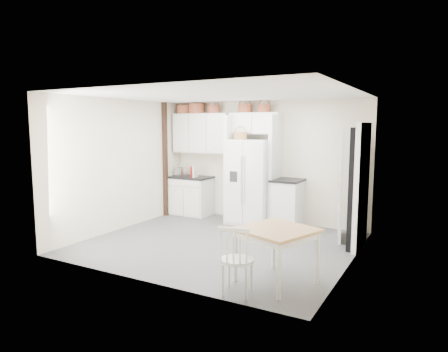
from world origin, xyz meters
The scene contains 28 objects.
floor centered at (0.00, 0.00, 0.00)m, with size 4.50×4.50×0.00m, color #3E3E41.
ceiling centered at (0.00, 0.00, 2.60)m, with size 4.50×4.50×0.00m, color white.
wall_back centered at (0.00, 2.00, 1.30)m, with size 4.50×4.50×0.00m, color beige.
wall_left centered at (-2.25, 0.00, 1.30)m, with size 4.00×4.00×0.00m, color beige.
wall_right centered at (2.25, 0.00, 1.30)m, with size 4.00×4.00×0.00m, color beige.
refrigerator centered at (-0.15, 1.62, 0.89)m, with size 0.92×0.74×1.79m, color silver.
base_cab_left centered at (-1.74, 1.70, 0.43)m, with size 0.93×0.59×0.86m, color silver.
base_cab_right centered at (0.65, 1.70, 0.47)m, with size 0.54×0.65×0.95m, color silver.
dining_table centered at (1.53, -1.18, 0.37)m, with size 0.89×0.89×0.74m, color #9B6F3F.
windsor_chair centered at (1.24, -1.75, 0.43)m, with size 0.42×0.38×0.86m, color silver.
counter_left centered at (-1.74, 1.70, 0.88)m, with size 0.97×0.63×0.04m, color black.
counter_right centered at (0.65, 1.70, 0.97)m, with size 0.58×0.69×0.04m, color black.
toaster centered at (-2.02, 1.70, 1.00)m, with size 0.28×0.16×0.19m, color silver.
cookbook_red centered at (-1.60, 1.62, 1.03)m, with size 0.04×0.17×0.25m, color maroon.
cookbook_cream centered at (-1.56, 1.62, 1.03)m, with size 0.04×0.17×0.26m, color beige.
basket_upper_a centered at (-1.99, 1.83, 2.45)m, with size 0.34×0.34×0.19m, color brown.
basket_upper_b centered at (-1.64, 1.83, 2.46)m, with size 0.38×0.38×0.23m, color brown.
basket_upper_c centered at (-1.18, 1.83, 2.43)m, with size 0.29×0.29×0.17m, color brown.
basket_bridge_a centered at (-0.41, 1.83, 2.44)m, with size 0.31×0.31×0.17m, color brown.
basket_bridge_b centered at (0.04, 1.83, 2.43)m, with size 0.28×0.28×0.16m, color brown.
basket_fridge_a centered at (-0.36, 1.52, 1.86)m, with size 0.28×0.28×0.15m, color brown.
upper_cabinet centered at (-1.50, 1.83, 1.90)m, with size 1.40×0.34×0.90m, color silver.
bridge_cabinet centered at (-0.15, 1.83, 2.12)m, with size 1.12×0.34×0.45m, color silver.
fridge_panel_left centered at (-0.66, 1.70, 1.15)m, with size 0.08×0.60×2.30m, color silver.
fridge_panel_right centered at (0.36, 1.70, 1.15)m, with size 0.08×0.60×2.30m, color silver.
trim_post centered at (-2.20, 1.35, 1.30)m, with size 0.09×0.09×2.60m, color black.
doorway_void centered at (2.16, 1.00, 1.02)m, with size 0.18×0.85×2.05m, color black.
door_slab centered at (1.80, 1.33, 1.02)m, with size 0.80×0.04×2.05m, color white.
Camera 1 is at (3.39, -5.99, 2.08)m, focal length 32.00 mm.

